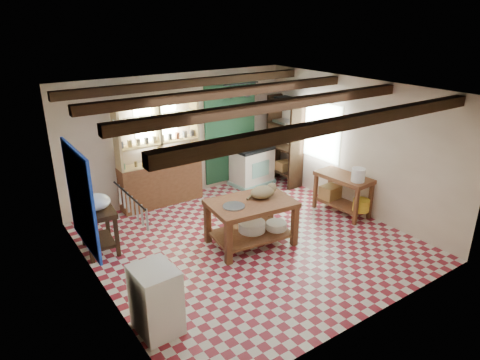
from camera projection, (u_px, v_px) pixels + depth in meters
floor at (249, 242)px, 7.42m from camera, size 5.00×5.00×0.02m
ceiling at (250, 91)px, 6.47m from camera, size 5.00×5.00×0.02m
wall_back at (179, 137)px, 8.86m from camera, size 5.00×0.04×2.60m
wall_front at (373, 231)px, 5.02m from camera, size 5.00×0.04×2.60m
wall_left at (95, 208)px, 5.62m from camera, size 0.04×5.00×2.60m
wall_right at (354, 146)px, 8.26m from camera, size 0.04×5.00×2.60m
ceiling_beams at (250, 99)px, 6.51m from camera, size 5.00×3.80×0.15m
blue_wall_patch at (81, 199)px, 6.40m from camera, size 0.04×1.40×1.60m
green_wall_patch at (230, 131)px, 9.52m from camera, size 1.30×0.04×2.30m
window_back at (156, 121)px, 8.44m from camera, size 0.90×0.02×0.80m
window_right at (317, 130)px, 8.98m from camera, size 0.02×1.30×1.20m
utensil_rail at (130, 205)px, 4.56m from camera, size 0.06×0.90×0.28m
pot_rack at (241, 92)px, 8.86m from camera, size 0.86×0.12×0.36m
shelving_unit at (159, 153)px, 8.50m from camera, size 1.70×0.34×2.20m
tall_rack at (285, 141)px, 9.64m from camera, size 0.40×0.86×2.00m
work_table at (251, 223)px, 7.22m from camera, size 1.48×1.07×0.79m
stove at (252, 166)px, 9.76m from camera, size 0.95×0.68×0.88m
prep_table at (99, 230)px, 7.01m from camera, size 0.58×0.79×0.76m
white_cabinet at (156, 300)px, 5.20m from camera, size 0.51×0.60×0.87m
right_counter at (342, 194)px, 8.35m from camera, size 0.63×1.14×0.79m
cat at (263, 192)px, 7.19m from camera, size 0.46×0.36×0.20m
steel_tray at (234, 206)px, 6.87m from camera, size 0.39×0.39×0.02m
basin_large at (252, 226)px, 7.32m from camera, size 0.51×0.51×0.16m
basin_small at (276, 226)px, 7.38m from camera, size 0.39×0.39×0.12m
kettle_left at (244, 145)px, 9.41m from camera, size 0.20×0.20×0.21m
kettle_right at (256, 142)px, 9.62m from camera, size 0.19×0.19×0.22m
enamel_bowl at (95, 202)px, 6.83m from camera, size 0.52×0.52×0.24m
white_bucket at (358, 175)px, 7.88m from camera, size 0.27×0.27×0.25m
wicker_basket at (330, 192)px, 8.59m from camera, size 0.40×0.33×0.26m
yellow_tub at (361, 205)px, 8.05m from camera, size 0.33×0.33×0.23m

